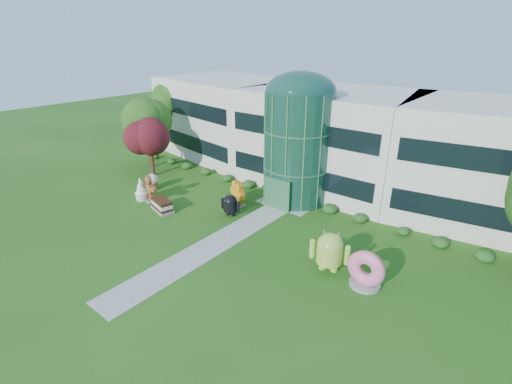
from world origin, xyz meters
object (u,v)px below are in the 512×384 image
Objects in this scene: android_green at (330,249)px; donut at (367,268)px; gingerbread at (149,188)px; android_black at (230,204)px.

android_green is 1.26× the size of donut.
android_green is 18.09m from gingerbread.
gingerbread is at bearing -179.64° from donut.
android_black is (-10.34, 1.91, -0.47)m from android_green.
android_green is 10.52m from android_black.
android_black is 13.03m from donut.
android_green is at bearing 17.46° from gingerbread.
android_black is at bearing 33.15° from gingerbread.
gingerbread is at bearing -171.56° from android_black.
android_green is at bearing -19.30° from android_black.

